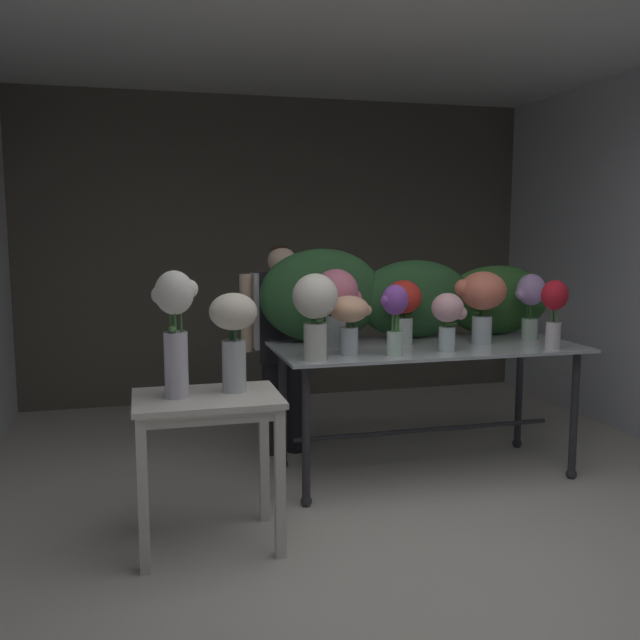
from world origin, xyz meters
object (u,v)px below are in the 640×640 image
vase_blush_stock (448,315)px  vase_cream_lisianthus_tall (234,331)px  side_table_white (207,418)px  vase_scarlet_peonies (403,305)px  florist (282,327)px  vase_peach_carnations (349,317)px  vase_rosy_anemones (337,299)px  vase_crimson_tulips (555,307)px  vase_white_roses_tall (175,324)px  display_table_glass (426,365)px  vase_ivory_dahlias (315,307)px  vase_coral_hydrangea (482,296)px  vase_lilac_lilies (530,299)px  vase_violet_freesia (395,312)px

vase_blush_stock → vase_cream_lisianthus_tall: (-1.39, -0.42, 0.02)m
side_table_white → vase_blush_stock: bearing=17.2°
vase_scarlet_peonies → florist: bearing=140.1°
florist → vase_peach_carnations: bearing=-73.8°
vase_peach_carnations → vase_cream_lisianthus_tall: vase_cream_lisianthus_tall is taller
vase_rosy_anemones → florist: bearing=113.8°
vase_rosy_anemones → vase_scarlet_peonies: vase_rosy_anemones is taller
vase_crimson_tulips → vase_white_roses_tall: size_ratio=0.69×
vase_scarlet_peonies → display_table_glass: bearing=-29.8°
vase_ivory_dahlias → vase_scarlet_peonies: size_ratio=1.19×
vase_rosy_anemones → vase_white_roses_tall: (-1.06, -0.80, -0.02)m
display_table_glass → vase_coral_hydrangea: 0.59m
florist → vase_cream_lisianthus_tall: size_ratio=2.95×
vase_crimson_tulips → vase_scarlet_peonies: size_ratio=1.03×
side_table_white → vase_scarlet_peonies: vase_scarlet_peonies is taller
display_table_glass → vase_lilac_lilies: bearing=4.1°
side_table_white → vase_lilac_lilies: 2.45m
vase_violet_freesia → vase_peach_carnations: (-0.25, 0.11, -0.04)m
vase_crimson_tulips → vase_scarlet_peonies: 0.96m
florist → vase_ivory_dahlias: florist is taller
vase_scarlet_peonies → vase_rosy_anemones: bearing=177.3°
vase_rosy_anemones → vase_scarlet_peonies: bearing=-2.7°
side_table_white → vase_peach_carnations: vase_peach_carnations is taller
vase_ivory_dahlias → vase_peach_carnations: (0.24, 0.12, -0.08)m
vase_cream_lisianthus_tall → vase_crimson_tulips: bearing=8.7°
vase_crimson_tulips → florist: bearing=147.7°
vase_crimson_tulips → vase_lilac_lilies: 0.39m
vase_lilac_lilies → vase_scarlet_peonies: bearing=178.4°
vase_scarlet_peonies → vase_peach_carnations: vase_scarlet_peonies is taller
vase_crimson_tulips → vase_lilac_lilies: (0.06, 0.38, 0.01)m
vase_crimson_tulips → vase_blush_stock: vase_crimson_tulips is taller
vase_rosy_anemones → vase_blush_stock: size_ratio=1.39×
vase_crimson_tulips → vase_cream_lisianthus_tall: (-2.07, -0.32, -0.03)m
florist → vase_cream_lisianthus_tall: bearing=-111.8°
vase_scarlet_peonies → vase_white_roses_tall: vase_white_roses_tall is taller
vase_ivory_dahlias → vase_peach_carnations: bearing=26.9°
vase_rosy_anemones → vase_violet_freesia: bearing=-57.7°
vase_rosy_anemones → vase_lilac_lilies: vase_rosy_anemones is taller
vase_blush_stock → vase_lilac_lilies: (0.74, 0.28, 0.06)m
display_table_glass → vase_cream_lisianthus_tall: 1.54m
vase_violet_freesia → vase_coral_hydrangea: (0.72, 0.28, 0.05)m
florist → vase_lilac_lilies: size_ratio=3.35×
florist → vase_rosy_anemones: (0.25, -0.56, 0.25)m
vase_ivory_dahlias → vase_blush_stock: 0.88m
florist → vase_blush_stock: size_ratio=4.16×
vase_coral_hydrangea → vase_lilac_lilies: (0.40, 0.06, -0.03)m
vase_scarlet_peonies → vase_violet_freesia: bearing=-118.0°
vase_white_roses_tall → florist: bearing=58.9°
vase_violet_freesia → vase_lilac_lilies: 1.18m
vase_ivory_dahlias → vase_peach_carnations: vase_ivory_dahlias is taller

